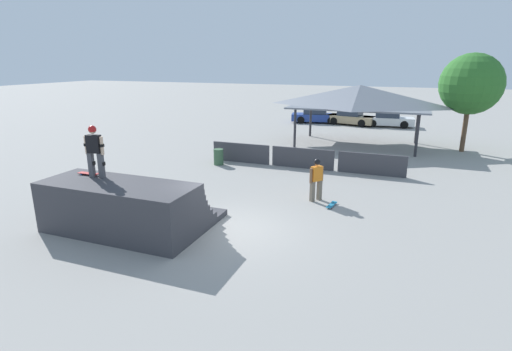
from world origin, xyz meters
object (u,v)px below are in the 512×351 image
bystander_walking (316,176)px  tree_beside_pavilion (471,84)px  skater_on_deck (94,148)px  parked_car_tan (351,118)px  parked_car_blue (316,116)px  skateboard_on_ground (332,205)px  parked_car_white (388,120)px  skateboard_on_deck (89,173)px  trash_bin (219,157)px

bystander_walking → tree_beside_pavilion: tree_beside_pavilion is taller
bystander_walking → skater_on_deck: bearing=-14.2°
parked_car_tan → parked_car_blue: bearing=-169.2°
tree_beside_pavilion → parked_car_blue: 14.32m
skateboard_on_ground → parked_car_white: bearing=6.0°
skateboard_on_deck → parked_car_blue: 25.50m
skateboard_on_deck → tree_beside_pavilion: tree_beside_pavilion is taller
parked_car_blue → trash_bin: bearing=-106.7°
skateboard_on_ground → parked_car_tan: parked_car_tan is taller
parked_car_tan → skateboard_on_deck: bearing=-89.5°
skateboard_on_ground → parked_car_white: parked_car_white is taller
skateboard_on_ground → parked_car_blue: size_ratio=0.18×
trash_bin → tree_beside_pavilion: bearing=33.6°
bystander_walking → parked_car_blue: (-4.72, 20.50, -0.41)m
skateboard_on_ground → parked_car_tan: size_ratio=0.19×
skater_on_deck → tree_beside_pavilion: (12.61, 17.10, 1.38)m
parked_car_blue → parked_car_tan: 3.09m
bystander_walking → skateboard_on_ground: size_ratio=2.14×
parked_car_white → bystander_walking: bearing=-99.1°
skateboard_on_deck → parked_car_white: skateboard_on_deck is taller
skater_on_deck → tree_beside_pavilion: size_ratio=0.29×
skateboard_on_deck → bystander_walking: 8.32m
skateboard_on_ground → bystander_walking: bearing=68.8°
skater_on_deck → parked_car_blue: skater_on_deck is taller
skater_on_deck → parked_car_tan: (4.62, 25.45, -2.07)m
bystander_walking → trash_bin: 7.25m
trash_bin → parked_car_tan: size_ratio=0.20×
skater_on_deck → skateboard_on_deck: (-0.44, 0.10, -0.93)m
skateboard_on_deck → trash_bin: skateboard_on_deck is taller
parked_car_tan → skateboard_on_ground: bearing=-71.8°
bystander_walking → tree_beside_pavilion: bearing=-170.7°
tree_beside_pavilion → parked_car_blue: (-11.08, 8.40, -3.45)m
skater_on_deck → skateboard_on_ground: 8.75m
tree_beside_pavilion → parked_car_white: (-4.89, 8.39, -3.45)m
skateboard_on_deck → skateboard_on_ground: (7.42, 4.49, -1.68)m
skateboard_on_ground → tree_beside_pavilion: (5.63, 12.51, 3.99)m
skateboard_on_deck → bystander_walking: size_ratio=0.47×
skater_on_deck → parked_car_blue: 25.63m
bystander_walking → parked_car_tan: bearing=-138.4°
parked_car_tan → parked_car_white: 3.09m
skateboard_on_ground → trash_bin: size_ratio=0.95×
skater_on_deck → parked_car_tan: skater_on_deck is taller
skater_on_deck → skateboard_on_ground: size_ratio=2.14×
skater_on_deck → skateboard_on_deck: skater_on_deck is taller
tree_beside_pavilion → parked_car_white: tree_beside_pavilion is taller
tree_beside_pavilion → parked_car_blue: size_ratio=1.28×
trash_bin → bystander_walking: bearing=-31.4°
skater_on_deck → parked_car_white: 26.72m
skateboard_on_ground → parked_car_tan: 21.00m
parked_car_tan → bystander_walking: bearing=-73.7°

